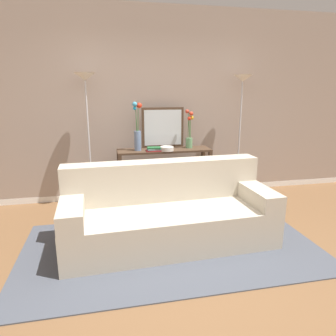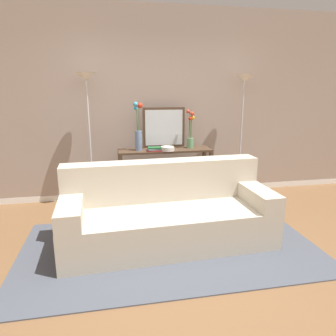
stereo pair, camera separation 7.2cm
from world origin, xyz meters
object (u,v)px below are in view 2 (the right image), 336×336
object	(u,v)px
book_stack	(154,149)
couch	(167,215)
floor_lamp_right	(243,103)
vase_tall_flowers	(138,132)
console_table	(165,166)
book_row_under_console	(137,201)
vase_short_flowers	(190,134)
wall_mirror	(164,128)
floor_lamp_left	(88,104)
fruit_bowl	(168,149)

from	to	relation	value
book_stack	couch	bearing A→B (deg)	-91.23
floor_lamp_right	vase_tall_flowers	xyz separation A→B (m)	(-1.58, -0.07, -0.39)
console_table	book_row_under_console	xyz separation A→B (m)	(-0.43, 0.00, -0.52)
couch	console_table	bearing A→B (deg)	80.82
console_table	vase_tall_flowers	distance (m)	0.64
floor_lamp_right	vase_short_flowers	world-z (taller)	floor_lamp_right
wall_mirror	book_row_under_console	distance (m)	1.16
couch	book_row_under_console	xyz separation A→B (m)	(-0.23, 1.21, -0.26)
wall_mirror	vase_tall_flowers	bearing A→B (deg)	-156.52
floor_lamp_right	vase_tall_flowers	world-z (taller)	floor_lamp_right
floor_lamp_left	vase_short_flowers	bearing A→B (deg)	-0.95
floor_lamp_right	vase_short_flowers	xyz separation A→B (m)	(-0.81, -0.02, -0.44)
vase_tall_flowers	fruit_bowl	size ratio (longest dim) A/B	3.54
vase_short_flowers	book_row_under_console	xyz separation A→B (m)	(-0.81, -0.03, -0.98)
vase_short_flowers	book_row_under_console	size ratio (longest dim) A/B	2.14
fruit_bowl	wall_mirror	bearing A→B (deg)	90.33
couch	vase_tall_flowers	distance (m)	1.44
couch	vase_tall_flowers	bearing A→B (deg)	98.98
fruit_bowl	book_stack	xyz separation A→B (m)	(-0.19, 0.01, -0.00)
floor_lamp_left	vase_tall_flowers	world-z (taller)	floor_lamp_left
couch	book_row_under_console	bearing A→B (deg)	100.77
couch	book_stack	world-z (taller)	book_stack
floor_lamp_right	couch	bearing A→B (deg)	-137.69
console_table	book_stack	distance (m)	0.35
couch	floor_lamp_right	size ratio (longest dim) A/B	1.22
couch	book_stack	bearing A→B (deg)	88.77
floor_lamp_left	floor_lamp_right	bearing A→B (deg)	0.00
floor_lamp_left	book_row_under_console	xyz separation A→B (m)	(0.63, -0.05, -1.43)
wall_mirror	fruit_bowl	bearing A→B (deg)	-89.67
couch	wall_mirror	bearing A→B (deg)	81.35
couch	console_table	distance (m)	1.26
book_row_under_console	vase_tall_flowers	bearing A→B (deg)	-17.33
couch	console_table	world-z (taller)	couch
floor_lamp_right	book_stack	world-z (taller)	floor_lamp_right
book_stack	book_row_under_console	bearing A→B (deg)	156.53
couch	book_stack	size ratio (longest dim) A/B	10.91
couch	floor_lamp_left	distance (m)	1.93
floor_lamp_right	vase_tall_flowers	size ratio (longest dim) A/B	2.75
book_row_under_console	console_table	bearing A→B (deg)	-0.00
floor_lamp_left	fruit_bowl	bearing A→B (deg)	-9.34
floor_lamp_right	wall_mirror	xyz separation A→B (m)	(-1.18, 0.11, -0.36)
couch	console_table	size ratio (longest dim) A/B	1.69
floor_lamp_right	fruit_bowl	world-z (taller)	floor_lamp_right
wall_mirror	vase_short_flowers	distance (m)	0.40
wall_mirror	book_row_under_console	xyz separation A→B (m)	(-0.44, -0.16, -1.06)
fruit_bowl	vase_short_flowers	bearing A→B (deg)	22.36
fruit_bowl	book_row_under_console	xyz separation A→B (m)	(-0.44, 0.12, -0.80)
floor_lamp_right	book_stack	xyz separation A→B (m)	(-1.37, -0.17, -0.63)
wall_mirror	vase_short_flowers	bearing A→B (deg)	-19.20
vase_tall_flowers	fruit_bowl	bearing A→B (deg)	-15.31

